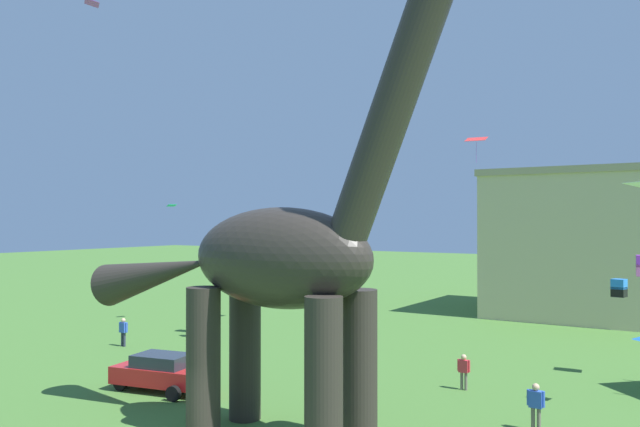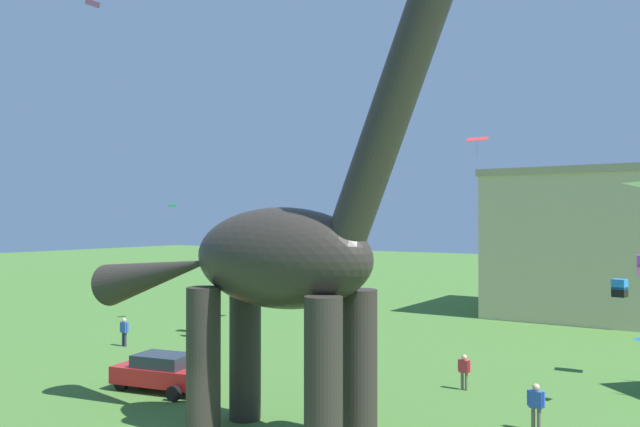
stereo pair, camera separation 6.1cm
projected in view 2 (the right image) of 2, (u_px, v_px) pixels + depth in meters
The scene contains 12 objects.
dinosaur_sculpture at pixel (278, 258), 21.30m from camera, with size 15.84×3.36×16.56m.
parked_sedan_left at pixel (163, 372), 27.24m from camera, with size 4.46×2.53×1.55m.
person_near_flyer at pixel (536, 402), 22.01m from camera, with size 0.61×0.27×1.63m.
person_photographer at pixel (464, 368), 27.36m from camera, with size 0.56×0.25×1.51m.
person_watching_child at pixel (124, 329), 36.80m from camera, with size 0.61×0.27×1.62m.
kite_mid_left at pixel (250, 254), 46.97m from camera, with size 1.21×1.06×1.32m.
kite_high_right at pixel (620, 288), 24.51m from camera, with size 0.56×0.56×0.68m.
kite_near_high at pixel (173, 205), 45.28m from camera, with size 0.65×0.75×0.16m.
kite_high_left at pixel (93, 3), 31.43m from camera, with size 1.11×1.06×0.17m.
kite_apex at pixel (477, 139), 31.87m from camera, with size 1.09×0.83×1.31m.
kite_far_right at pixel (243, 233), 39.09m from camera, with size 2.63×2.36×0.75m.
background_building_block at pixel (607, 243), 48.36m from camera, with size 15.91×13.01×10.96m.
Camera 2 is at (14.17, -13.21, 7.25)m, focal length 36.11 mm.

